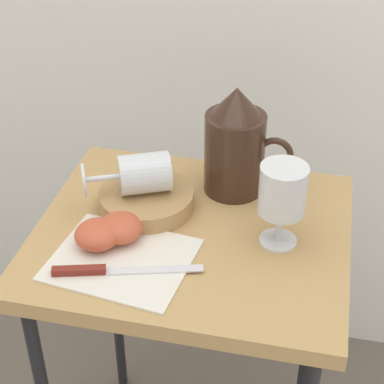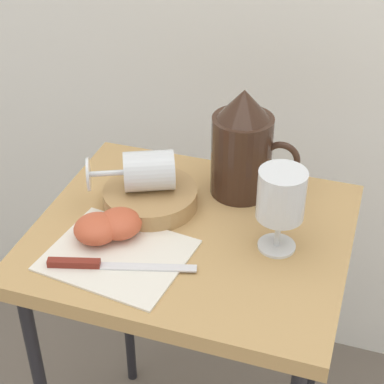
{
  "view_description": "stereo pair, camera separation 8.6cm",
  "coord_description": "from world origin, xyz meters",
  "px_view_note": "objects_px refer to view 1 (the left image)",
  "views": [
    {
      "loc": [
        0.19,
        -0.86,
        1.38
      ],
      "look_at": [
        0.0,
        0.0,
        0.78
      ],
      "focal_mm": 59.83,
      "sensor_mm": 36.0,
      "label": 1
    },
    {
      "loc": [
        0.27,
        -0.83,
        1.38
      ],
      "look_at": [
        0.0,
        0.0,
        0.78
      ],
      "focal_mm": 59.83,
      "sensor_mm": 36.0,
      "label": 2
    }
  ],
  "objects_px": {
    "knife": "(105,270)",
    "pitcher": "(235,150)",
    "basket_tray": "(146,200)",
    "apple_half_left": "(98,234)",
    "wine_glass_upright": "(283,192)",
    "table": "(192,262)",
    "wine_glass_tipped_near": "(142,174)",
    "apple_half_right": "(120,228)"
  },
  "relations": [
    {
      "from": "knife",
      "to": "pitcher",
      "type": "bearing_deg",
      "value": 60.85
    },
    {
      "from": "basket_tray",
      "to": "apple_half_left",
      "type": "bearing_deg",
      "value": -111.48
    },
    {
      "from": "wine_glass_upright",
      "to": "knife",
      "type": "height_order",
      "value": "wine_glass_upright"
    },
    {
      "from": "table",
      "to": "wine_glass_tipped_near",
      "type": "relative_size",
      "value": 4.16
    },
    {
      "from": "apple_half_left",
      "to": "apple_half_right",
      "type": "relative_size",
      "value": 1.0
    },
    {
      "from": "table",
      "to": "knife",
      "type": "height_order",
      "value": "knife"
    },
    {
      "from": "wine_glass_tipped_near",
      "to": "apple_half_left",
      "type": "relative_size",
      "value": 2.17
    },
    {
      "from": "table",
      "to": "wine_glass_upright",
      "type": "relative_size",
      "value": 4.67
    },
    {
      "from": "wine_glass_tipped_near",
      "to": "knife",
      "type": "bearing_deg",
      "value": -92.34
    },
    {
      "from": "basket_tray",
      "to": "wine_glass_upright",
      "type": "relative_size",
      "value": 1.15
    },
    {
      "from": "apple_half_left",
      "to": "apple_half_right",
      "type": "bearing_deg",
      "value": 39.24
    },
    {
      "from": "pitcher",
      "to": "wine_glass_tipped_near",
      "type": "distance_m",
      "value": 0.18
    },
    {
      "from": "basket_tray",
      "to": "wine_glass_tipped_near",
      "type": "distance_m",
      "value": 0.05
    },
    {
      "from": "wine_glass_upright",
      "to": "apple_half_left",
      "type": "distance_m",
      "value": 0.31
    },
    {
      "from": "table",
      "to": "knife",
      "type": "xyz_separation_m",
      "value": [
        -0.11,
        -0.14,
        0.08
      ]
    },
    {
      "from": "table",
      "to": "basket_tray",
      "type": "bearing_deg",
      "value": 153.88
    },
    {
      "from": "apple_half_right",
      "to": "pitcher",
      "type": "bearing_deg",
      "value": 50.32
    },
    {
      "from": "basket_tray",
      "to": "knife",
      "type": "relative_size",
      "value": 0.73
    },
    {
      "from": "wine_glass_tipped_near",
      "to": "apple_half_left",
      "type": "bearing_deg",
      "value": -108.13
    },
    {
      "from": "wine_glass_tipped_near",
      "to": "apple_half_right",
      "type": "height_order",
      "value": "wine_glass_tipped_near"
    },
    {
      "from": "basket_tray",
      "to": "wine_glass_tipped_near",
      "type": "relative_size",
      "value": 1.02
    },
    {
      "from": "table",
      "to": "pitcher",
      "type": "height_order",
      "value": "pitcher"
    },
    {
      "from": "pitcher",
      "to": "apple_half_right",
      "type": "xyz_separation_m",
      "value": [
        -0.16,
        -0.2,
        -0.06
      ]
    },
    {
      "from": "basket_tray",
      "to": "wine_glass_tipped_near",
      "type": "height_order",
      "value": "wine_glass_tipped_near"
    },
    {
      "from": "knife",
      "to": "table",
      "type": "bearing_deg",
      "value": 52.32
    },
    {
      "from": "wine_glass_tipped_near",
      "to": "knife",
      "type": "xyz_separation_m",
      "value": [
        -0.01,
        -0.19,
        -0.06
      ]
    },
    {
      "from": "wine_glass_upright",
      "to": "apple_half_right",
      "type": "distance_m",
      "value": 0.28
    },
    {
      "from": "basket_tray",
      "to": "apple_half_left",
      "type": "distance_m",
      "value": 0.13
    },
    {
      "from": "wine_glass_tipped_near",
      "to": "apple_half_right",
      "type": "distance_m",
      "value": 0.11
    },
    {
      "from": "apple_half_right",
      "to": "wine_glass_upright",
      "type": "bearing_deg",
      "value": 12.18
    },
    {
      "from": "basket_tray",
      "to": "apple_half_right",
      "type": "distance_m",
      "value": 0.1
    },
    {
      "from": "basket_tray",
      "to": "wine_glass_upright",
      "type": "bearing_deg",
      "value": -9.82
    },
    {
      "from": "table",
      "to": "wine_glass_upright",
      "type": "bearing_deg",
      "value": 1.62
    },
    {
      "from": "basket_tray",
      "to": "pitcher",
      "type": "bearing_deg",
      "value": 33.86
    },
    {
      "from": "basket_tray",
      "to": "knife",
      "type": "height_order",
      "value": "basket_tray"
    },
    {
      "from": "wine_glass_upright",
      "to": "apple_half_right",
      "type": "relative_size",
      "value": 1.93
    },
    {
      "from": "wine_glass_tipped_near",
      "to": "table",
      "type": "bearing_deg",
      "value": -25.93
    },
    {
      "from": "wine_glass_upright",
      "to": "apple_half_left",
      "type": "xyz_separation_m",
      "value": [
        -0.29,
        -0.08,
        -0.07
      ]
    },
    {
      "from": "apple_half_left",
      "to": "table",
      "type": "bearing_deg",
      "value": 28.33
    },
    {
      "from": "pitcher",
      "to": "wine_glass_tipped_near",
      "type": "xyz_separation_m",
      "value": [
        -0.15,
        -0.09,
        -0.01
      ]
    },
    {
      "from": "table",
      "to": "basket_tray",
      "type": "xyz_separation_m",
      "value": [
        -0.09,
        0.05,
        0.09
      ]
    },
    {
      "from": "wine_glass_tipped_near",
      "to": "apple_half_right",
      "type": "xyz_separation_m",
      "value": [
        -0.01,
        -0.1,
        -0.05
      ]
    }
  ]
}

